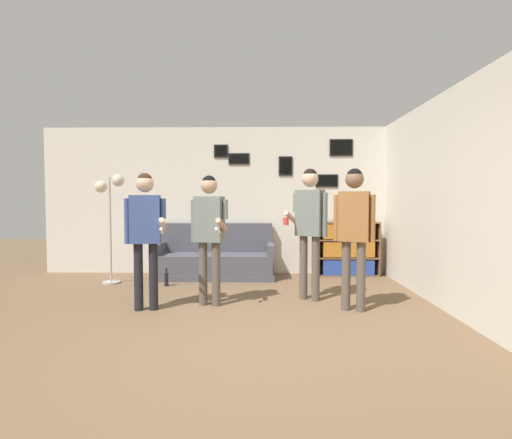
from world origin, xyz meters
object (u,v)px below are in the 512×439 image
person_player_foreground_left (145,226)px  person_spectator_near_bookshelf (354,223)px  bookshelf (348,249)px  person_watcher_holding_cup (310,219)px  couch (215,260)px  bottle_on_floor (166,279)px  person_player_foreground_center (209,226)px  floor_lamp (110,199)px  drinking_cup (340,219)px

person_player_foreground_left → person_spectator_near_bookshelf: size_ratio=0.97×
bookshelf → person_watcher_holding_cup: (-0.89, -1.77, 0.63)m
couch → bottle_on_floor: (-0.69, -0.75, -0.19)m
bookshelf → person_spectator_near_bookshelf: size_ratio=0.63×
bookshelf → person_player_foreground_center: 3.09m
person_spectator_near_bookshelf → person_watcher_holding_cup: bearing=132.4°
person_player_foreground_left → couch: bearing=74.3°
bookshelf → person_watcher_holding_cup: size_ratio=0.62×
floor_lamp → person_spectator_near_bookshelf: 3.93m
bottle_on_floor → person_watcher_holding_cup: bearing=-20.9°
person_spectator_near_bookshelf → drinking_cup: 2.32m
couch → bottle_on_floor: bearing=-132.4°
person_player_foreground_left → bottle_on_floor: bearing=93.7°
person_player_foreground_left → bottle_on_floor: (-0.09, 1.38, -0.93)m
bookshelf → drinking_cup: 0.55m
drinking_cup → floor_lamp: bearing=-168.9°
couch → person_watcher_holding_cup: (1.48, -1.58, 0.81)m
person_player_foreground_left → drinking_cup: size_ratio=18.67×
person_player_foreground_center → couch: bearing=94.7°
bookshelf → person_player_foreground_left: 3.81m
couch → drinking_cup: (2.23, 0.19, 0.71)m
drinking_cup → person_player_foreground_center: bearing=-134.9°
bookshelf → person_player_foreground_center: (-2.21, -2.08, 0.55)m
couch → person_watcher_holding_cup: bearing=-46.9°
person_player_foreground_center → person_spectator_near_bookshelf: size_ratio=0.96×
person_player_foreground_center → person_watcher_holding_cup: bearing=13.2°
bookshelf → drinking_cup: (-0.14, 0.00, 0.53)m
person_player_foreground_center → drinking_cup: bearing=45.1°
person_player_foreground_center → bottle_on_floor: bearing=126.5°
person_player_foreground_center → person_player_foreground_left: bearing=-162.6°
person_player_foreground_left → person_watcher_holding_cup: bearing=14.7°
couch → person_player_foreground_center: person_player_foreground_center is taller
person_spectator_near_bookshelf → drinking_cup: bearing=83.3°
floor_lamp → person_player_foreground_left: bearing=-56.4°
couch → drinking_cup: drinking_cup is taller
person_player_foreground_center → drinking_cup: 2.94m
bookshelf → bottle_on_floor: 3.22m
couch → person_spectator_near_bookshelf: size_ratio=1.19×
person_player_foreground_left → person_watcher_holding_cup: size_ratio=0.95×
bookshelf → floor_lamp: bearing=-169.3°
person_player_foreground_left → person_watcher_holding_cup: 2.15m
couch → floor_lamp: size_ratio=1.17×
person_player_foreground_left → person_player_foreground_center: size_ratio=1.01×
person_player_foreground_center → person_spectator_near_bookshelf: person_spectator_near_bookshelf is taller
couch → floor_lamp: 2.04m
person_player_foreground_left → drinking_cup: 3.66m
couch → person_spectator_near_bookshelf: (1.96, -2.11, 0.78)m
person_watcher_holding_cup → bottle_on_floor: person_watcher_holding_cup is taller
couch → person_watcher_holding_cup: 2.31m
person_spectator_near_bookshelf → floor_lamp: bearing=156.8°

